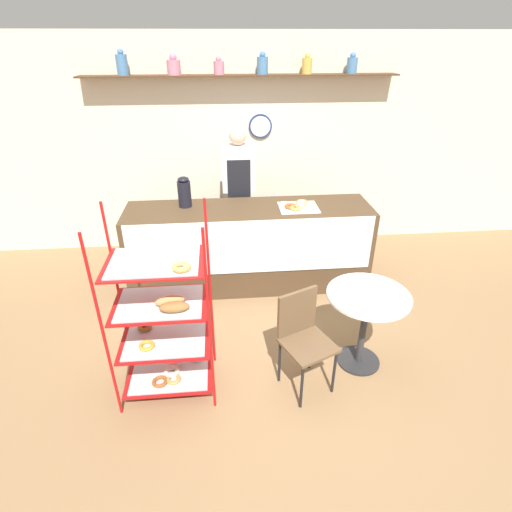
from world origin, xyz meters
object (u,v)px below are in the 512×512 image
(cafe_chair, at_px, (303,332))
(coffee_carafe, at_px, (184,192))
(donut_tray_counter, at_px, (296,206))
(pastry_rack, at_px, (164,322))
(cafe_table, at_px, (366,312))
(person_worker, at_px, (239,193))

(cafe_chair, distance_m, coffee_carafe, 2.09)
(donut_tray_counter, bearing_deg, pastry_rack, -130.33)
(cafe_table, relative_size, coffee_carafe, 2.20)
(cafe_chair, height_order, coffee_carafe, coffee_carafe)
(cafe_table, distance_m, cafe_chair, 0.61)
(cafe_chair, bearing_deg, pastry_rack, 153.90)
(person_worker, relative_size, donut_tray_counter, 4.04)
(pastry_rack, distance_m, cafe_chair, 1.10)
(person_worker, bearing_deg, coffee_carafe, -144.35)
(person_worker, xyz_separation_m, donut_tray_counter, (0.61, -0.60, 0.04))
(cafe_chair, xyz_separation_m, donut_tray_counter, (0.22, 1.58, 0.45))
(pastry_rack, distance_m, person_worker, 2.27)
(person_worker, height_order, coffee_carafe, person_worker)
(cafe_table, relative_size, donut_tray_counter, 1.74)
(pastry_rack, xyz_separation_m, cafe_chair, (1.09, -0.04, -0.14))
(pastry_rack, relative_size, coffee_carafe, 4.68)
(pastry_rack, xyz_separation_m, coffee_carafe, (0.08, 1.70, 0.45))
(donut_tray_counter, bearing_deg, cafe_chair, -97.84)
(cafe_table, xyz_separation_m, coffee_carafe, (-1.59, 1.56, 0.57))
(person_worker, relative_size, coffee_carafe, 5.09)
(cafe_table, xyz_separation_m, cafe_chair, (-0.58, -0.17, -0.03))
(person_worker, bearing_deg, cafe_chair, -79.87)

